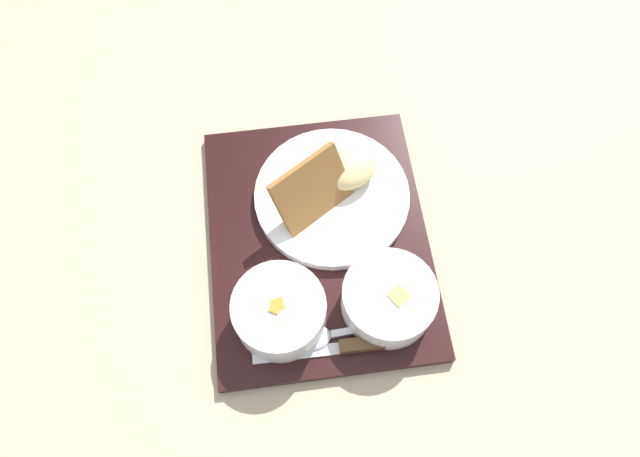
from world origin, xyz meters
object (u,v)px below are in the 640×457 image
Objects in this scene: bowl_salad at (281,311)px; plate_main at (334,192)px; spoon at (334,334)px; knife at (354,346)px; bowl_soup at (390,298)px.

plate_main reaches higher than bowl_salad.
knife is at bearing 139.03° from spoon.
plate_main is 1.20× the size of knife.
spoon is at bearing -108.98° from bowl_salad.
bowl_salad is 0.19m from plate_main.
spoon is (-0.02, -0.07, -0.03)m from bowl_salad.
bowl_salad is 0.08m from spoon.
bowl_salad is 0.14m from bowl_soup.
bowl_soup is 0.85× the size of spoon.
bowl_salad is 0.54× the size of plate_main.
bowl_salad is 0.98× the size of bowl_soup.
spoon is at bearing 119.56° from bowl_soup.
knife is (-0.04, -0.09, -0.03)m from bowl_salad.
bowl_salad is at bearing -29.09° from knife.
plate_main is at bearing -100.04° from spoon.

